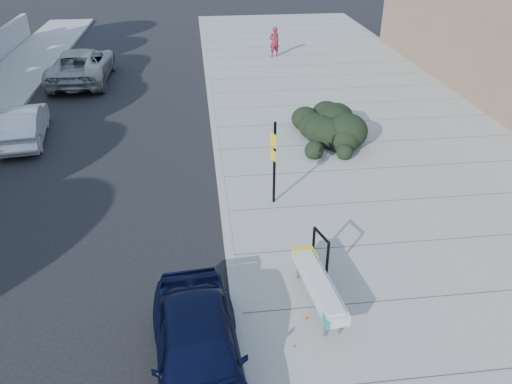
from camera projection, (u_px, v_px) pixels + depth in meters
ground at (230, 260)px, 12.07m from camera, size 120.00×120.00×0.00m
sidewalk_near at (383, 156)px, 16.92m from camera, size 11.20×50.00×0.15m
curb_near at (218, 165)px, 16.33m from camera, size 0.22×50.00×0.17m
bench at (318, 284)px, 10.24m from camera, size 0.71×2.36×0.70m
bike_rack at (321, 249)px, 11.19m from camera, size 0.24×0.68×1.02m
sign_post at (274, 158)px, 13.47m from camera, size 0.14×0.27×2.42m
hedge at (328, 120)px, 17.73m from camera, size 2.46×3.90×1.36m
sedan_navy at (199, 352)px, 8.72m from camera, size 1.90×4.09×1.36m
wagon_silver at (23, 124)px, 17.90m from camera, size 1.90×4.07×1.29m
suv_silver at (82, 65)px, 24.01m from camera, size 2.61×5.64×1.57m
pedestrian at (274, 42)px, 27.37m from camera, size 0.67×0.53×1.61m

